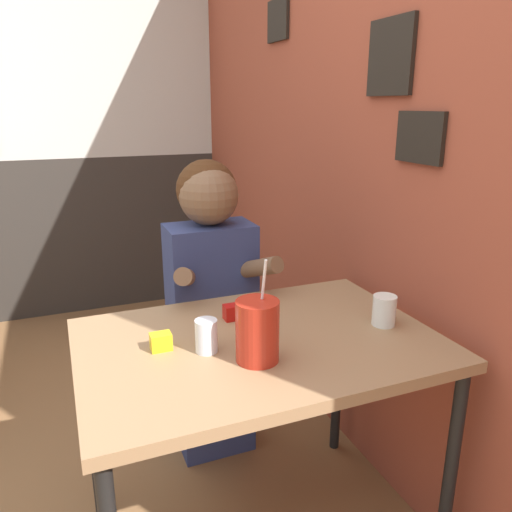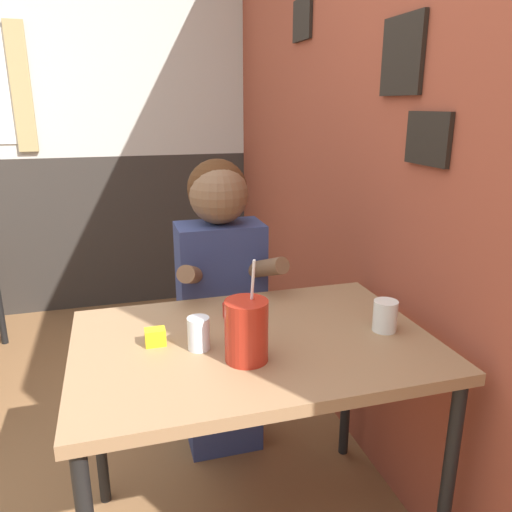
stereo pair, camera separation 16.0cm
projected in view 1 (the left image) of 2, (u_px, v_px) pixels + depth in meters
The scene contains 8 objects.
brick_wall_right at pixel (294, 125), 2.48m from camera, with size 0.08×4.60×2.70m.
main_table at pixel (259, 360), 1.53m from camera, with size 1.07×0.74×0.77m.
person_seated at pixel (212, 301), 2.02m from camera, with size 0.42×0.42×1.25m.
cocktail_pitcher at pixel (257, 331), 1.36m from camera, with size 0.12×0.12×0.29m.
glass_near_pitcher at pixel (206, 336), 1.42m from camera, with size 0.06×0.06×0.10m.
glass_center at pixel (384, 310), 1.60m from camera, with size 0.08×0.08×0.10m.
condiment_ketchup at pixel (233, 312), 1.64m from camera, with size 0.06×0.04×0.05m.
condiment_mustard at pixel (161, 342), 1.44m from camera, with size 0.06×0.04×0.05m.
Camera 1 is at (0.28, -1.01, 1.45)m, focal length 35.00 mm.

